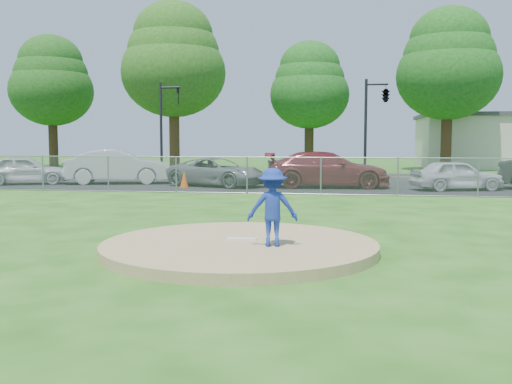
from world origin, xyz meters
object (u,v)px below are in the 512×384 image
tree_far_left (51,80)px  parked_car_white (118,167)px  traffic_cone (184,179)px  parked_car_pearl (456,175)px  parked_car_gray (218,172)px  pitcher (272,207)px  traffic_signal_center (384,97)px  tree_left (173,59)px  parked_car_silver (25,170)px  parked_car_darkred (327,170)px  tree_center (309,85)px  traffic_signal_left (165,120)px  tree_right (448,63)px

tree_far_left → parked_car_white: tree_far_left is taller
traffic_cone → parked_car_pearl: parked_car_pearl is taller
tree_far_left → parked_car_gray: tree_far_left is taller
tree_far_left → pitcher: tree_far_left is taller
traffic_signal_center → parked_car_gray: bearing=-141.1°
traffic_cone → parked_car_pearl: 12.13m
tree_left → traffic_signal_center: (14.97, -9.00, -3.63)m
parked_car_silver → parked_car_darkred: bearing=-112.7°
parked_car_silver → parked_car_darkred: size_ratio=0.73×
traffic_cone → parked_car_gray: 1.75m
tree_left → parked_car_pearl: bearing=-42.0°
tree_left → parked_car_pearl: 25.04m
tree_center → parked_car_darkred: (2.11, -18.38, -5.63)m
tree_center → parked_car_white: size_ratio=1.90×
traffic_signal_left → tree_left: bearing=104.0°
tree_far_left → traffic_signal_center: (25.97, -11.00, -2.45)m
pitcher → parked_car_white: bearing=-67.6°
traffic_signal_center → pitcher: size_ratio=3.82×
parked_car_white → parked_car_gray: size_ratio=1.08×
tree_right → parked_car_silver: (-22.75, -16.86, -6.93)m
tree_left → pitcher: (11.69, -31.34, -7.31)m
tree_center → parked_car_silver: tree_center is taller
parked_car_gray → parked_car_white: bearing=103.4°
pitcher → parked_car_white: size_ratio=0.28×
traffic_signal_center → parked_car_gray: size_ratio=1.16×
traffic_signal_left → parked_car_silver: 8.89m
tree_left → parked_car_white: (1.64, -14.68, -7.38)m
tree_left → parked_car_silver: (-2.75, -15.86, -7.52)m
parked_car_darkred → traffic_cone: bearing=96.0°
tree_left → tree_center: size_ratio=1.27×
traffic_signal_center → pitcher: (-3.27, -22.34, -3.68)m
traffic_cone → parked_car_pearl: bearing=3.0°
tree_far_left → tree_right: size_ratio=0.92×
tree_center → parked_car_silver: 23.48m
tree_far_left → parked_car_white: 21.82m
parked_car_darkred → pitcher: bearing=173.8°
parked_car_white → parked_car_darkred: size_ratio=0.91×
traffic_signal_center → parked_car_white: 14.96m
traffic_signal_center → parked_car_white: bearing=-156.9°
parked_car_gray → traffic_signal_left: bearing=58.0°
traffic_cone → parked_car_white: (-3.99, 1.92, 0.47)m
tree_right → traffic_signal_center: (-5.03, -10.00, -3.04)m
traffic_signal_left → traffic_cone: bearing=-65.9°
tree_far_left → tree_center: tree_far_left is taller
tree_right → tree_center: bearing=168.7°
tree_center → tree_right: tree_right is taller
traffic_cone → parked_car_gray: (1.31, 1.12, 0.29)m
tree_left → traffic_cone: (5.63, -16.60, -7.85)m
parked_car_gray → tree_far_left: bearing=67.7°
traffic_signal_center → tree_left: bearing=149.0°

